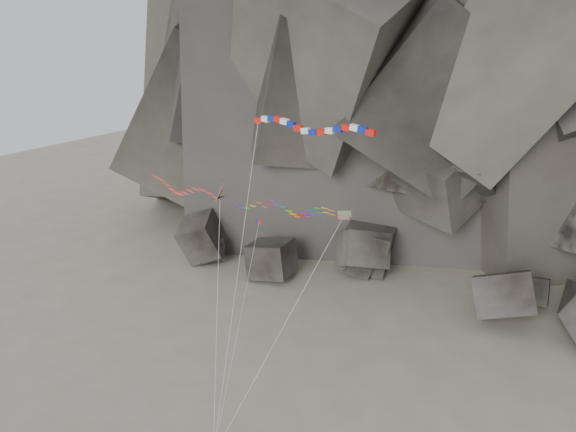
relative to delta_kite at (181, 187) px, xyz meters
The scene contains 6 objects.
ground 23.95m from the delta_kite, 21.82° to the right, with size 260.00×260.00×0.00m, color gray.
boulder_field 36.99m from the delta_kite, 71.69° to the left, with size 73.05×19.16×9.39m.
delta_kite is the anchor object (origin of this frame).
banner_kite 19.55m from the delta_kite, 15.48° to the right, with size 11.32×7.28×28.91m.
parafoil_kite 11.99m from the delta_kite, ahead, with size 12.78×11.50×20.61m.
pennant_kite 11.06m from the delta_kite, 10.32° to the right, with size 2.40×11.26×18.05m.
Camera 1 is at (27.31, -38.28, 37.29)m, focal length 35.00 mm.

